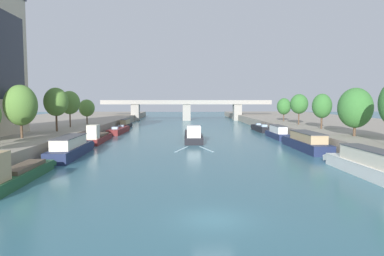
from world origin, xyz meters
TOP-DOWN VIEW (x-y plane):
  - ground_plane at (0.00, 0.00)m, footprint 400.00×400.00m
  - quay_left at (-36.36, 55.00)m, footprint 36.00×170.00m
  - quay_right at (36.36, 55.00)m, footprint 36.00×170.00m
  - barge_midriver at (0.26, 42.57)m, footprint 3.44×18.72m
  - wake_behind_barge at (-0.06, 30.17)m, footprint 5.60×5.94m
  - moored_boat_left_gap_after at (-16.27, 9.40)m, footprint 2.47×13.07m
  - moored_boat_left_second at (-16.10, 23.96)m, footprint 2.96×13.85m
  - moored_boat_left_lone at (-16.26, 39.21)m, footprint 2.37×13.21m
  - moored_boat_left_midway at (-15.84, 56.23)m, footprint 2.87×14.29m
  - moored_boat_left_far at (-16.57, 70.36)m, footprint 2.09×10.39m
  - moored_boat_right_gap_after at (15.85, 11.92)m, footprint 2.75×13.20m
  - moored_boat_right_end at (16.33, 29.26)m, footprint 2.95×14.51m
  - moored_boat_right_downstream at (16.45, 44.70)m, footprint 2.17×11.16m
  - moored_boat_right_far at (16.76, 59.92)m, footprint 2.32×12.07m
  - tree_left_midway at (-23.55, 26.84)m, footprint 4.31×4.31m
  - tree_left_nearest at (-22.50, 37.02)m, footprint 3.87×3.87m
  - tree_left_far at (-23.26, 46.33)m, footprint 3.85×3.85m
  - tree_left_past_mid at (-22.46, 55.21)m, footprint 3.37×3.37m
  - tree_right_by_lamp at (22.92, 28.20)m, footprint 4.79×4.79m
  - tree_right_nearest at (23.38, 40.92)m, footprint 3.45×3.45m
  - tree_right_distant at (23.04, 51.97)m, footprint 3.71×3.71m
  - tree_right_end_of_row at (23.32, 63.63)m, footprint 3.37×3.37m
  - bridge_far at (0.00, 103.70)m, footprint 60.73×4.40m

SIDE VIEW (x-z plane):
  - ground_plane at x=0.00m, z-range 0.00..0.00m
  - wake_behind_barge at x=-0.06m, z-range 0.00..0.03m
  - moored_boat_left_midway at x=-15.84m, z-range -0.52..1.76m
  - moored_boat_right_far at x=16.76m, z-range -0.52..1.87m
  - barge_midriver at x=0.26m, z-range -0.60..2.36m
  - moored_boat_left_lone at x=-16.26m, z-range -0.70..2.55m
  - moored_boat_left_gap_after at x=-16.27m, z-range -0.71..2.56m
  - moored_boat_left_far at x=-16.57m, z-range -0.20..2.18m
  - moored_boat_right_downstream at x=16.45m, z-range -0.21..2.28m
  - quay_left at x=-36.36m, z-range 0.00..2.09m
  - quay_right at x=36.36m, z-range 0.00..2.09m
  - moored_boat_right_end at x=16.33m, z-range -0.21..2.44m
  - moored_boat_right_gap_after at x=15.85m, z-range -0.22..2.46m
  - moored_boat_left_second at x=-16.10m, z-range -0.22..2.47m
  - bridge_far at x=0.00m, z-range 1.00..8.34m
  - tree_left_past_mid at x=-22.46m, z-range 2.90..8.23m
  - tree_right_end_of_row at x=23.32m, z-range 2.92..8.60m
  - tree_right_by_lamp at x=22.92m, z-range 2.68..9.59m
  - tree_right_nearest at x=23.38m, z-range 3.05..9.37m
  - tree_right_distant at x=23.04m, z-range 3.23..9.69m
  - tree_left_midway at x=-23.55m, z-range 2.95..10.15m
  - tree_left_far at x=-23.26m, z-range 3.32..10.25m
  - tree_left_nearest at x=-22.50m, z-range 3.35..10.55m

